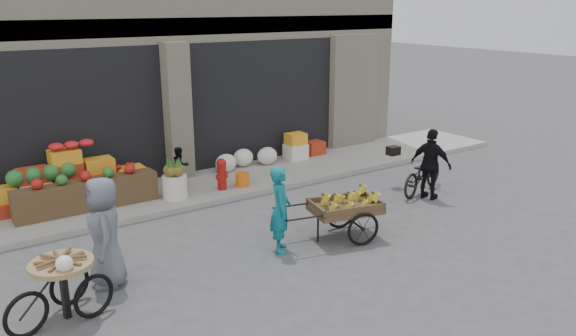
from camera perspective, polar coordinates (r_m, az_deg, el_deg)
ground at (r=9.70m, az=1.50°, el=-8.73°), size 80.00×80.00×0.00m
sidewalk at (r=12.98m, az=-9.19°, el=-2.03°), size 18.00×2.20×0.12m
building at (r=16.00m, az=-16.01°, el=13.12°), size 14.00×6.45×7.00m
fruit_display at (r=12.28m, az=-20.39°, el=-0.95°), size 3.10×1.12×1.24m
pineapple_bin at (r=12.16m, az=-11.42°, el=-1.88°), size 0.52×0.52×0.50m
fire_hydrant at (r=12.52m, az=-6.75°, el=-0.49°), size 0.22×0.22×0.71m
orange_bucket at (r=12.78m, az=-4.63°, el=-1.17°), size 0.32×0.32×0.30m
right_bay_goods at (r=14.61m, az=-1.01°, el=1.69°), size 3.35×0.60×0.70m
seated_person at (r=12.78m, az=-10.90°, el=0.05°), size 0.51×0.43×0.93m
banana_cart at (r=10.14m, az=5.62°, el=-3.79°), size 2.20×1.26×0.87m
vendor_woman at (r=9.54m, az=-0.77°, el=-4.23°), size 0.59×0.66×1.51m
tricycle_cart at (r=8.20m, az=-21.92°, el=-10.55°), size 1.45×1.07×0.95m
vendor_grey at (r=8.82m, az=-18.13°, el=-6.21°), size 0.70×0.93×1.70m
bicycle at (r=12.96m, az=13.49°, el=-0.49°), size 1.82×1.09×0.90m
cyclist at (r=12.48m, az=14.32°, el=0.35°), size 0.64×0.98×1.56m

